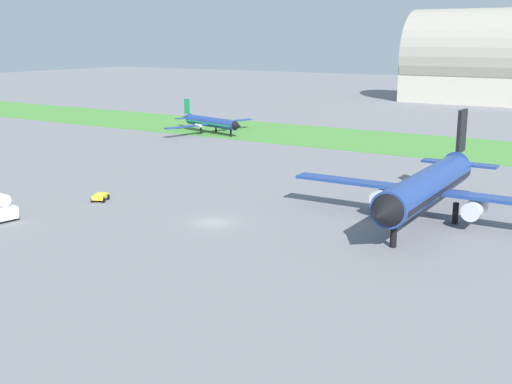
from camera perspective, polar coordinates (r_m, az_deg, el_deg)
name	(u,v)px	position (r m, az deg, el deg)	size (l,w,h in m)	color
ground_plane	(214,222)	(75.91, -3.71, -2.68)	(600.00, 600.00, 0.00)	slate
grass_taxiway_strip	(409,144)	(135.05, 13.21, 4.12)	(360.00, 28.00, 0.08)	#478438
airplane_taxiing_turboprop	(210,122)	(145.90, -4.02, 6.14)	(20.37, 23.62, 7.21)	navy
airplane_midfield_jet	(428,186)	(77.63, 14.85, 0.51)	(33.49, 32.80, 11.85)	navy
baggage_cart_midfield	(100,197)	(87.90, -13.46, -0.41)	(2.60, 2.90, 0.90)	yellow
hangar_distant	(483,64)	(229.77, 19.27, 10.55)	(47.78, 30.42, 30.42)	#B2AD9E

